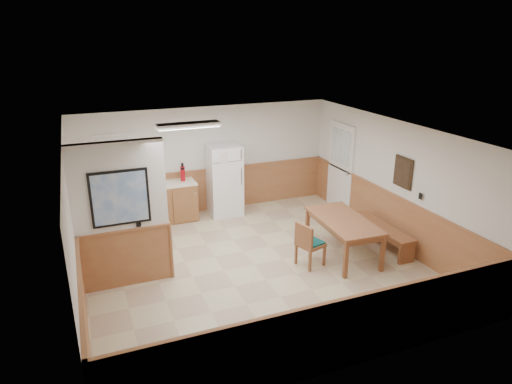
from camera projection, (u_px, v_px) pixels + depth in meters
name	position (u px, v px, depth m)	size (l,w,h in m)	color
ground	(254.00, 265.00, 8.49)	(6.00, 6.00, 0.00)	beige
ceiling	(254.00, 133.00, 7.65)	(6.00, 6.00, 0.02)	silver
back_wall	(207.00, 160.00, 10.69)	(6.00, 0.02, 2.50)	white
right_wall	(393.00, 182.00, 9.12)	(0.02, 6.00, 2.50)	white
left_wall	(73.00, 228.00, 7.02)	(0.02, 6.00, 2.50)	white
wainscot_back	(208.00, 190.00, 10.93)	(6.00, 0.04, 1.00)	#A66D42
wainscot_right	(389.00, 217.00, 9.36)	(0.04, 6.00, 1.00)	#A66D42
wainscot_left	(80.00, 271.00, 7.28)	(0.04, 6.00, 1.00)	#A66D42
partition_wall	(122.00, 217.00, 7.46)	(1.50, 0.20, 2.50)	white
kitchen_counter	(160.00, 203.00, 10.26)	(2.20, 0.61, 1.00)	#985B36
exterior_door	(340.00, 167.00, 10.84)	(0.07, 1.02, 2.15)	white
kitchen_window	(113.00, 156.00, 9.84)	(0.80, 0.04, 1.00)	white
wall_painting	(403.00, 172.00, 8.74)	(0.04, 0.50, 0.60)	#302213
fluorescent_fixture	(188.00, 125.00, 8.53)	(1.20, 0.30, 0.09)	white
refrigerator	(224.00, 180.00, 10.61)	(0.76, 0.73, 1.66)	white
dining_table	(343.00, 224.00, 8.65)	(0.95, 1.76, 0.75)	#925635
dining_bench	(382.00, 230.00, 9.11)	(0.37, 1.64, 0.45)	#925635
dining_chair	(307.00, 242.00, 8.28)	(0.68, 0.55, 0.85)	#925635
fire_extinguisher	(183.00, 173.00, 10.27)	(0.11, 0.11, 0.42)	#AF0914
soap_bottle	(111.00, 185.00, 9.72)	(0.07, 0.07, 0.23)	green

